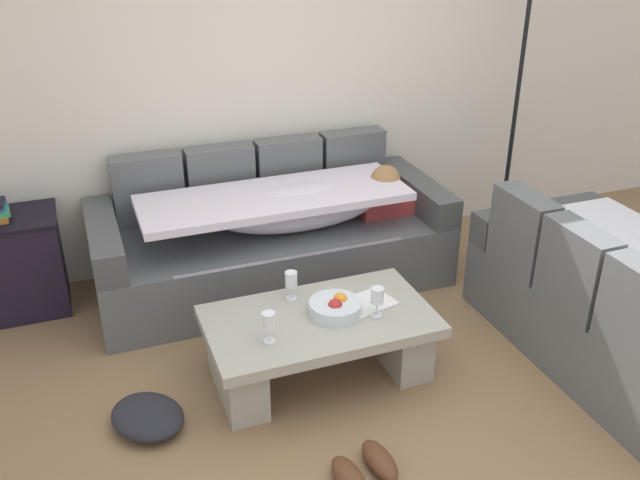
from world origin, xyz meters
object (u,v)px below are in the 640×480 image
(coffee_table, at_px, (320,339))
(crumpled_garment, at_px, (148,417))
(fruit_bowl, at_px, (336,307))
(floor_lamp, at_px, (516,91))
(pair_of_shoes, at_px, (365,469))
(open_magazine, at_px, (367,303))
(wine_glass_near_right, at_px, (377,297))
(side_cabinet, at_px, (3,266))
(couch_near_window, at_px, (621,308))
(couch_along_wall, at_px, (277,237))
(wine_glass_near_left, at_px, (269,322))
(wine_glass_far_back, at_px, (291,280))

(coffee_table, xyz_separation_m, crumpled_garment, (-0.94, -0.09, -0.18))
(fruit_bowl, height_order, floor_lamp, floor_lamp)
(fruit_bowl, relative_size, pair_of_shoes, 0.86)
(coffee_table, relative_size, pair_of_shoes, 3.69)
(open_magazine, xyz_separation_m, crumpled_garment, (-1.23, -0.11, -0.33))
(wine_glass_near_right, bearing_deg, side_cabinet, 143.43)
(couch_near_window, bearing_deg, wine_glass_near_right, 75.39)
(side_cabinet, xyz_separation_m, crumpled_garment, (0.66, -1.39, -0.26))
(couch_along_wall, xyz_separation_m, couch_near_window, (1.51, -1.51, 0.00))
(open_magazine, xyz_separation_m, pair_of_shoes, (-0.36, -0.80, -0.34))
(fruit_bowl, height_order, side_cabinet, side_cabinet)
(coffee_table, bearing_deg, wine_glass_near_left, -158.41)
(wine_glass_near_left, xyz_separation_m, pair_of_shoes, (0.24, -0.64, -0.45))
(couch_near_window, relative_size, crumpled_garment, 4.37)
(floor_lamp, bearing_deg, side_cabinet, 178.33)
(wine_glass_near_left, bearing_deg, couch_near_window, -9.35)
(couch_near_window, bearing_deg, side_cabinet, 61.48)
(couch_along_wall, relative_size, pair_of_shoes, 7.05)
(pair_of_shoes, bearing_deg, couch_near_window, 11.08)
(fruit_bowl, relative_size, crumpled_garment, 0.70)
(couch_near_window, bearing_deg, pair_of_shoes, 101.08)
(couch_near_window, distance_m, wine_glass_near_right, 1.37)
(floor_lamp, bearing_deg, crumpled_garment, -155.99)
(couch_along_wall, bearing_deg, open_magazine, -79.58)
(couch_near_window, xyz_separation_m, wine_glass_near_left, (-1.92, 0.32, 0.16))
(fruit_bowl, xyz_separation_m, crumpled_garment, (-1.03, -0.09, -0.36))
(couch_along_wall, relative_size, crumpled_garment, 5.72)
(wine_glass_far_back, bearing_deg, floor_lamp, 25.71)
(couch_near_window, height_order, side_cabinet, couch_near_window)
(couch_along_wall, relative_size, side_cabinet, 3.18)
(couch_near_window, xyz_separation_m, open_magazine, (-1.32, 0.47, 0.05))
(fruit_bowl, relative_size, open_magazine, 1.00)
(coffee_table, bearing_deg, open_magazine, 5.58)
(couch_near_window, height_order, open_magazine, couch_near_window)
(wine_glass_near_right, height_order, floor_lamp, floor_lamp)
(fruit_bowl, xyz_separation_m, wine_glass_near_right, (0.19, -0.10, 0.08))
(wine_glass_near_left, xyz_separation_m, crumpled_garment, (-0.63, 0.04, -0.44))
(wine_glass_near_left, distance_m, floor_lamp, 2.69)
(wine_glass_near_right, distance_m, floor_lamp, 2.19)
(couch_along_wall, distance_m, wine_glass_near_right, 1.20)
(fruit_bowl, bearing_deg, couch_along_wall, 89.69)
(coffee_table, height_order, pair_of_shoes, coffee_table)
(wine_glass_near_left, bearing_deg, crumpled_garment, 176.63)
(couch_along_wall, xyz_separation_m, pair_of_shoes, (-0.17, -1.84, -0.29))
(couch_along_wall, distance_m, pair_of_shoes, 1.87)
(wine_glass_near_left, distance_m, wine_glass_far_back, 0.42)
(coffee_table, bearing_deg, crumpled_garment, -174.74)
(couch_along_wall, height_order, wine_glass_far_back, couch_along_wall)
(couch_along_wall, height_order, open_magazine, couch_along_wall)
(floor_lamp, height_order, crumpled_garment, floor_lamp)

